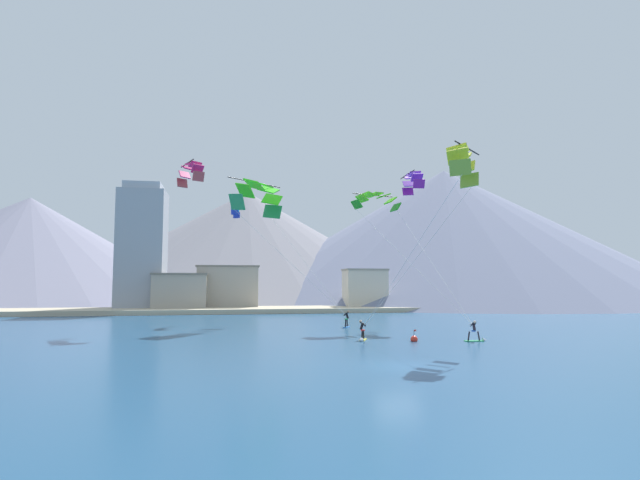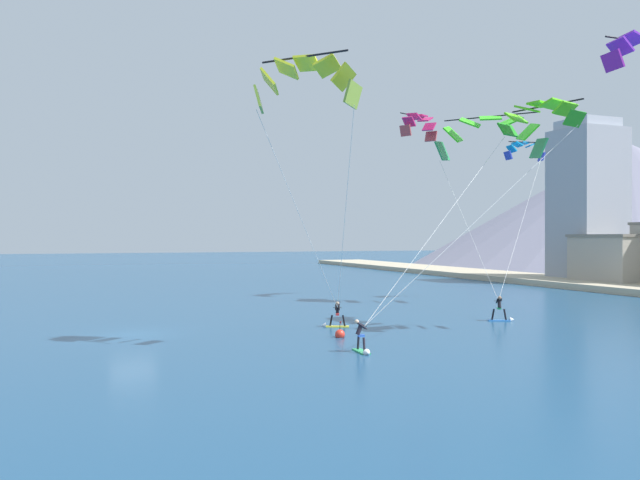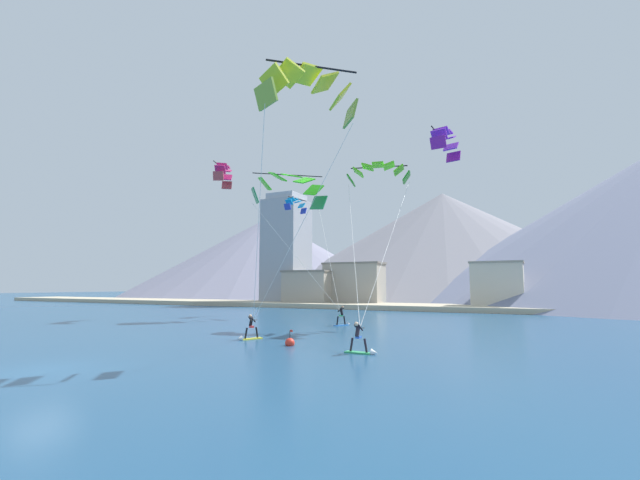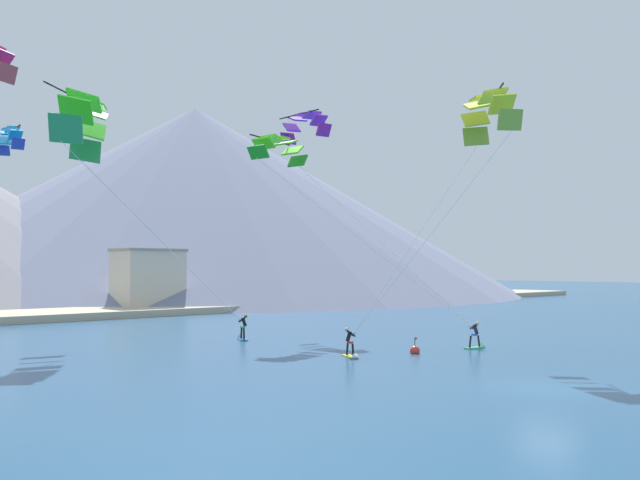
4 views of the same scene
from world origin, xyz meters
name	(u,v)px [view 4 (image 4 of 4)]	position (x,y,z in m)	size (l,w,h in m)	color
ground_plane	(545,388)	(0.00, 0.00, 0.00)	(400.00, 400.00, 0.00)	navy
kitesurfer_near_lead	(477,340)	(9.82, 9.87, 0.47)	(1.76, 0.61, 1.68)	#33B266
kitesurfer_near_trail	(351,349)	(1.23, 11.94, 0.44)	(1.06, 1.75, 1.64)	yellow
kitesurfer_mid_center	(242,331)	(2.76, 23.49, 0.53)	(1.10, 1.75, 1.76)	#337FDB
parafoil_kite_near_lead	(279,148)	(6.08, 23.67, 13.20)	(6.38, 15.07, 12.69)	#1B941A
parafoil_kite_near_trail	(488,112)	(7.83, 7.71, 13.48)	(8.52, 6.95, 13.34)	#7DA434
parafoil_kite_mid_center	(84,120)	(-5.93, 28.94, 14.29)	(11.95, 9.68, 14.50)	#248D4D
parafoil_kite_distant_high_outer	(10,137)	(-8.51, 34.59, 13.60)	(1.22, 3.93, 1.70)	#2B3AB9
parafoil_kite_distant_low_drift	(305,123)	(11.23, 26.72, 16.13)	(1.76, 5.28, 2.16)	purple
race_marker_buoy	(415,351)	(5.05, 10.73, 0.16)	(0.56, 0.56, 1.02)	red
shoreline_strip	(36,316)	(0.00, 51.07, 0.35)	(180.00, 10.00, 0.70)	#BCAD8E
shore_building_harbour_front	(286,280)	(34.19, 55.76, 3.08)	(10.26, 5.83, 6.14)	#A89E8E
shore_building_promenade_mid	(148,280)	(12.95, 53.68, 3.40)	(6.98, 4.87, 6.77)	beige
mountain_peak_west_ridge	(194,200)	(46.41, 95.75, 17.02)	(115.75, 115.75, 34.05)	slate
mountain_peak_far_spur	(204,231)	(50.74, 98.98, 11.63)	(97.33, 97.33, 23.27)	gray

